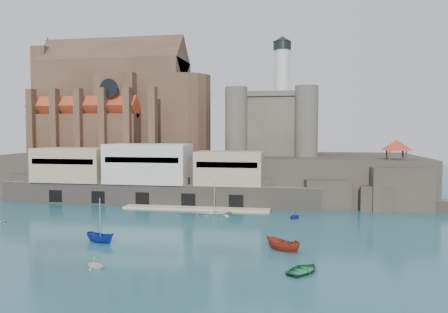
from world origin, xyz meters
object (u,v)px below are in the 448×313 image
pavilion (396,146)px  boat_1 (95,268)px  church (121,107)px  castle_keep (273,121)px  boat_2 (100,242)px

pavilion → boat_1: 64.67m
church → pavilion: bearing=-13.5°
castle_keep → boat_2: (-21.21, -51.18, -18.31)m
church → boat_1: church is taller
pavilion → castle_keep: bearing=149.8°
boat_1 → pavilion: bearing=-21.2°
pavilion → boat_1: bearing=-132.0°
pavilion → boat_1: size_ratio=2.28×
castle_keep → boat_1: 66.88m
boat_1 → boat_2: boat_2 is taller
castle_keep → pavilion: (25.92, -15.08, -5.59)m
castle_keep → boat_1: size_ratio=10.45×
church → boat_2: (18.99, -51.96, -22.13)m
boat_2 → boat_1: bearing=-140.0°
church → boat_1: 70.79m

